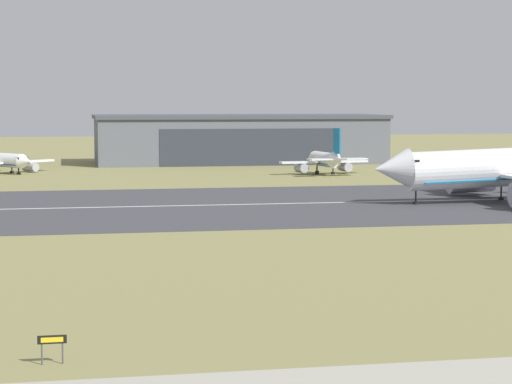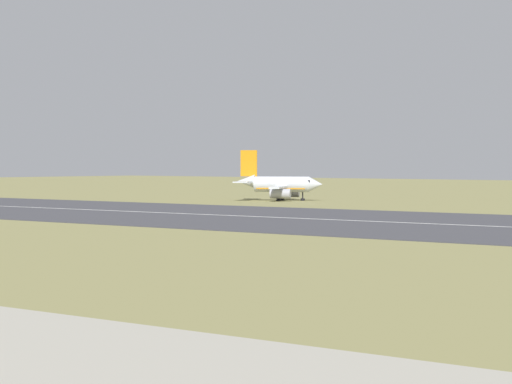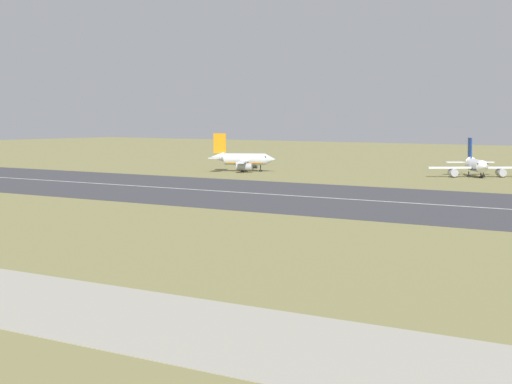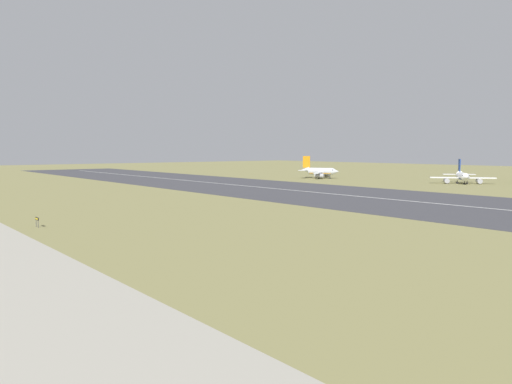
# 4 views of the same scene
# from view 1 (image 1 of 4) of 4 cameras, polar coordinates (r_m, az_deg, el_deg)

# --- Properties ---
(hangar_building) EXTENTS (69.08, 27.23, 11.56)m
(hangar_building) POSITION_cam_1_polar(r_m,az_deg,el_deg) (241.25, -1.01, 3.07)
(hangar_building) COLOR slate
(hangar_building) RESTS_ON ground_plane
(airplane_parked_west) EXTENTS (18.84, 16.86, 9.52)m
(airplane_parked_west) POSITION_cam_1_polar(r_m,az_deg,el_deg) (202.51, 3.97, 1.84)
(airplane_parked_west) COLOR white
(airplane_parked_west) RESTS_ON ground_plane
(airplane_parked_far_east) EXTENTS (19.67, 18.56, 9.13)m
(airplane_parked_far_east) POSITION_cam_1_polar(r_m,az_deg,el_deg) (210.77, -14.18, 1.75)
(airplane_parked_far_east) COLOR white
(airplane_parked_far_east) RESTS_ON ground_plane
(runway_sign) EXTENTS (1.63, 0.13, 1.66)m
(runway_sign) POSITION_cam_1_polar(r_m,az_deg,el_deg) (57.74, -11.57, -8.41)
(runway_sign) COLOR #4C4C51
(runway_sign) RESTS_ON ground_plane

